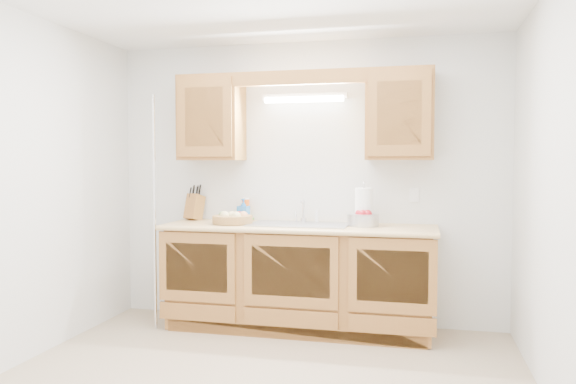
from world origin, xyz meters
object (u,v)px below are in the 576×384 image
(paper_towel, at_px, (364,207))
(apple_bowl, at_px, (363,219))
(fruit_basket, at_px, (233,218))
(knife_block, at_px, (195,207))

(paper_towel, distance_m, apple_bowl, 0.11)
(fruit_basket, xyz_separation_m, apple_bowl, (1.12, 0.09, 0.01))
(paper_towel, bearing_deg, fruit_basket, -172.90)
(fruit_basket, xyz_separation_m, paper_towel, (1.11, 0.14, 0.11))
(paper_towel, height_order, apple_bowl, paper_towel)
(paper_towel, relative_size, apple_bowl, 1.07)
(knife_block, bearing_deg, fruit_basket, -12.02)
(fruit_basket, distance_m, paper_towel, 1.13)
(knife_block, relative_size, paper_towel, 0.91)
(fruit_basket, relative_size, knife_block, 1.25)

